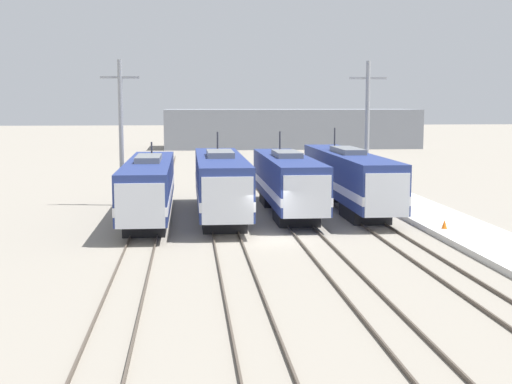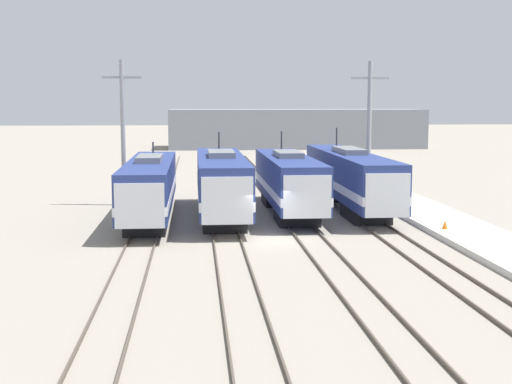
{
  "view_description": "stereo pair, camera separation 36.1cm",
  "coord_description": "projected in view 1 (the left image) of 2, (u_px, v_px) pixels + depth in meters",
  "views": [
    {
      "loc": [
        -4.24,
        -37.07,
        7.23
      ],
      "look_at": [
        -0.59,
        1.11,
        2.44
      ],
      "focal_mm": 50.0,
      "sensor_mm": 36.0,
      "label": 1
    },
    {
      "loc": [
        -3.88,
        -37.1,
        7.23
      ],
      "look_at": [
        -0.59,
        1.11,
        2.44
      ],
      "focal_mm": 50.0,
      "sensor_mm": 36.0,
      "label": 2
    }
  ],
  "objects": [
    {
      "name": "catenary_tower_left",
      "position": [
        121.0,
        130.0,
        50.09
      ],
      "size": [
        2.72,
        0.32,
        10.25
      ],
      "color": "gray",
      "rests_on": "ground_plane"
    },
    {
      "name": "rail_pair_center_left",
      "position": [
        227.0,
        239.0,
        37.7
      ],
      "size": [
        1.51,
        120.0,
        0.15
      ],
      "color": "#4C4238",
      "rests_on": "ground_plane"
    },
    {
      "name": "locomotive_center_left",
      "position": [
        221.0,
        184.0,
        44.62
      ],
      "size": [
        2.97,
        16.82,
        5.29
      ],
      "color": "black",
      "rests_on": "ground_plane"
    },
    {
      "name": "locomotive_far_left",
      "position": [
        149.0,
        187.0,
        43.93
      ],
      "size": [
        2.76,
        17.62,
        4.64
      ],
      "color": "black",
      "rests_on": "ground_plane"
    },
    {
      "name": "rail_pair_far_left",
      "position": [
        142.0,
        241.0,
        37.28
      ],
      "size": [
        1.51,
        120.0,
        0.15
      ],
      "color": "#4C4238",
      "rests_on": "ground_plane"
    },
    {
      "name": "rail_pair_center_right",
      "position": [
        310.0,
        238.0,
        38.12
      ],
      "size": [
        1.51,
        120.0,
        0.15
      ],
      "color": "#4C4238",
      "rests_on": "ground_plane"
    },
    {
      "name": "traffic_cone",
      "position": [
        444.0,
        224.0,
        39.42
      ],
      "size": [
        0.32,
        0.32,
        0.49
      ],
      "color": "orange",
      "rests_on": "platform"
    },
    {
      "name": "ground_plane",
      "position": [
        269.0,
        240.0,
        37.92
      ],
      "size": [
        400.0,
        400.0,
        0.0
      ],
      "primitive_type": "plane",
      "color": "gray"
    },
    {
      "name": "rail_pair_far_right",
      "position": [
        391.0,
        236.0,
        38.54
      ],
      "size": [
        1.51,
        120.0,
        0.15
      ],
      "color": "#4C4238",
      "rests_on": "ground_plane"
    },
    {
      "name": "depot_building",
      "position": [
        290.0,
        128.0,
        116.77
      ],
      "size": [
        40.78,
        12.74,
        6.23
      ],
      "color": "gray",
      "rests_on": "ground_plane"
    },
    {
      "name": "platform",
      "position": [
        469.0,
        233.0,
        38.94
      ],
      "size": [
        4.0,
        120.0,
        0.32
      ],
      "color": "beige",
      "rests_on": "ground_plane"
    },
    {
      "name": "catenary_tower_right",
      "position": [
        367.0,
        129.0,
        51.76
      ],
      "size": [
        2.72,
        0.32,
        10.25
      ],
      "color": "gray",
      "rests_on": "ground_plane"
    },
    {
      "name": "locomotive_far_right",
      "position": [
        349.0,
        178.0,
        48.62
      ],
      "size": [
        2.77,
        20.03,
        5.41
      ],
      "color": "black",
      "rests_on": "ground_plane"
    },
    {
      "name": "locomotive_center_right",
      "position": [
        288.0,
        182.0,
        46.47
      ],
      "size": [
        2.92,
        16.38,
        5.26
      ],
      "color": "black",
      "rests_on": "ground_plane"
    }
  ]
}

